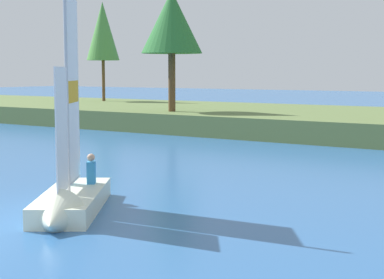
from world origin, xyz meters
name	(u,v)px	position (x,y,z in m)	size (l,w,h in m)	color
shore_bank	(354,123)	(0.00, 26.76, 0.56)	(80.00, 13.55, 1.11)	#5B703D
shoreline_tree_left	(103,31)	(-21.04, 29.64, 6.51)	(2.55, 2.55, 7.67)	brown
shoreline_tree_midleft	(172,23)	(-9.19, 22.19, 6.16)	(3.49, 3.49, 6.85)	brown
sailboat	(67,198)	(0.92, 3.70, 0.45)	(3.49, 4.38, 6.31)	silver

